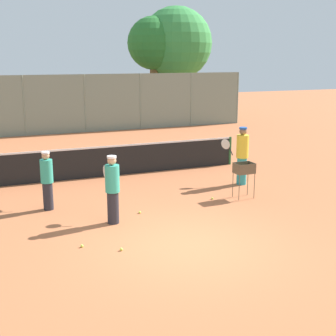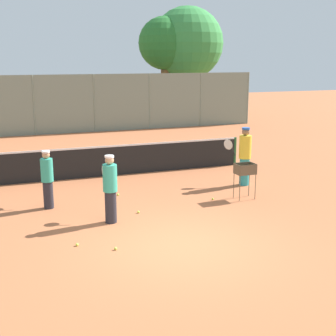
% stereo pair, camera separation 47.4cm
% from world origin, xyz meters
% --- Properties ---
extents(ground_plane, '(80.00, 80.00, 0.00)m').
position_xyz_m(ground_plane, '(0.00, 0.00, 0.00)').
color(ground_plane, '#B7663D').
extents(tennis_net, '(9.94, 0.10, 1.07)m').
position_xyz_m(tennis_net, '(0.00, 6.68, 0.56)').
color(tennis_net, '#26592D').
rests_on(tennis_net, ground_plane).
extents(back_fence, '(22.48, 0.08, 3.15)m').
position_xyz_m(back_fence, '(0.00, 16.69, 1.57)').
color(back_fence, gray).
rests_on(back_fence, ground_plane).
extents(tree_0, '(5.04, 5.04, 7.52)m').
position_xyz_m(tree_0, '(9.49, 22.39, 4.99)').
color(tree_0, brown).
rests_on(tree_0, ground_plane).
extents(tree_1, '(3.61, 3.61, 6.79)m').
position_xyz_m(tree_1, '(7.75, 22.25, 4.91)').
color(tree_1, brown).
rests_on(tree_1, ground_plane).
extents(player_white_outfit, '(0.33, 0.88, 1.60)m').
position_xyz_m(player_white_outfit, '(-2.39, 3.75, 0.83)').
color(player_white_outfit, '#26262D').
rests_on(player_white_outfit, ground_plane).
extents(player_red_cap, '(0.35, 0.91, 1.71)m').
position_xyz_m(player_red_cap, '(-1.07, 2.04, 0.89)').
color(player_red_cap, '#26262D').
rests_on(player_red_cap, ground_plane).
extents(player_yellow_shirt, '(0.75, 0.73, 1.87)m').
position_xyz_m(player_yellow_shirt, '(3.80, 3.99, 0.97)').
color(player_yellow_shirt, teal).
rests_on(player_yellow_shirt, ground_plane).
extents(ball_cart, '(0.56, 0.41, 1.04)m').
position_xyz_m(ball_cart, '(3.07, 2.66, 0.80)').
color(ball_cart, brown).
rests_on(ball_cart, ground_plane).
extents(tennis_ball_0, '(0.07, 0.07, 0.07)m').
position_xyz_m(tennis_ball_0, '(-0.22, 2.47, 0.03)').
color(tennis_ball_0, '#D1E54C').
rests_on(tennis_ball_0, ground_plane).
extents(tennis_ball_1, '(0.07, 0.07, 0.07)m').
position_xyz_m(tennis_ball_1, '(-1.39, 0.30, 0.03)').
color(tennis_ball_1, '#D1E54C').
rests_on(tennis_ball_1, ground_plane).
extents(tennis_ball_3, '(0.07, 0.07, 0.07)m').
position_xyz_m(tennis_ball_3, '(-2.13, 0.80, 0.03)').
color(tennis_ball_3, '#D1E54C').
rests_on(tennis_ball_3, ground_plane).
extents(tennis_ball_5, '(0.07, 0.07, 0.07)m').
position_xyz_m(tennis_ball_5, '(-0.32, 4.22, 0.03)').
color(tennis_ball_5, '#D1E54C').
rests_on(tennis_ball_5, ground_plane).
extents(tennis_ball_6, '(0.07, 0.07, 0.07)m').
position_xyz_m(tennis_ball_6, '(2.15, 2.85, 0.03)').
color(tennis_ball_6, '#D1E54C').
rests_on(tennis_ball_6, ground_plane).
extents(parked_car, '(4.20, 1.70, 1.60)m').
position_xyz_m(parked_car, '(6.51, 19.58, 0.66)').
color(parked_car, '#232328').
rests_on(parked_car, ground_plane).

